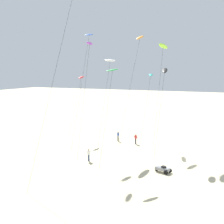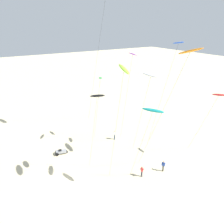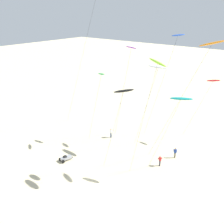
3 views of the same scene
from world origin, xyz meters
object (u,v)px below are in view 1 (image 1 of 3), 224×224
at_px(kite_purple, 89,46).
at_px(kite_lime, 163,47).
at_px(kite_black, 165,71).
at_px(kite_flyer_furthest, 118,136).
at_px(kite_orange, 140,38).
at_px(kite_white, 110,61).
at_px(beach_buggy, 163,169).
at_px(kite_flyer_nearest, 136,139).
at_px(kite_red, 81,78).
at_px(kite_green, 112,72).
at_px(kite_blue, 89,37).
at_px(kite_teal, 151,75).
at_px(kite_flyer_middle, 89,155).

height_order(kite_purple, kite_lime, kite_lime).
relative_size(kite_black, kite_flyer_furthest, 7.54).
bearing_deg(kite_lime, kite_orange, 52.73).
bearing_deg(kite_white, beach_buggy, -128.69).
bearing_deg(kite_flyer_nearest, kite_red, 79.03).
distance_m(kite_orange, kite_flyer_nearest, 17.41).
height_order(kite_orange, kite_purple, kite_orange).
bearing_deg(kite_green, kite_blue, 43.27).
height_order(kite_blue, kite_green, kite_blue).
bearing_deg(kite_orange, kite_flyer_nearest, -166.53).
xyz_separation_m(kite_blue, kite_purple, (-5.99, -3.29, -2.07)).
relative_size(kite_red, kite_flyer_nearest, 6.67).
distance_m(kite_lime, beach_buggy, 20.13).
distance_m(kite_orange, kite_blue, 9.49).
bearing_deg(kite_white, kite_black, -88.83).
distance_m(kite_purple, kite_green, 6.06).
bearing_deg(kite_lime, kite_teal, 50.96).
distance_m(kite_orange, kite_lime, 6.79).
bearing_deg(kite_white, kite_flyer_furthest, 2.84).
xyz_separation_m(kite_teal, kite_flyer_furthest, (-2.30, 4.92, -10.36)).
distance_m(kite_purple, kite_red, 13.85).
bearing_deg(kite_black, kite_orange, 39.98).
height_order(kite_orange, kite_green, kite_orange).
height_order(kite_purple, kite_green, kite_purple).
xyz_separation_m(kite_flyer_furthest, beach_buggy, (-12.38, -11.03, -0.46)).
bearing_deg(beach_buggy, kite_purple, 74.05).
bearing_deg(kite_blue, kite_flyer_furthest, -51.13).
bearing_deg(kite_blue, kite_teal, -58.39).
height_order(kite_red, kite_lime, kite_lime).
relative_size(kite_teal, beach_buggy, 5.44).
xyz_separation_m(kite_black, beach_buggy, (-8.86, -2.29, -11.59)).
bearing_deg(kite_orange, kite_red, 104.20).
bearing_deg(beach_buggy, kite_red, 53.82).
relative_size(kite_orange, kite_purple, 1.14).
bearing_deg(kite_teal, kite_orange, 54.52).
bearing_deg(kite_orange, kite_flyer_middle, 174.66).
relative_size(kite_red, kite_green, 0.90).
bearing_deg(beach_buggy, kite_flyer_furthest, 41.68).
bearing_deg(kite_red, kite_white, -122.60).
height_order(kite_white, beach_buggy, kite_white).
bearing_deg(kite_purple, kite_orange, -12.01).
relative_size(kite_black, beach_buggy, 5.92).
distance_m(kite_blue, kite_flyer_nearest, 18.23).
relative_size(kite_white, kite_green, 1.12).
relative_size(kite_purple, kite_red, 1.44).
bearing_deg(kite_red, kite_purple, -144.81).
relative_size(kite_white, kite_blue, 0.77).
bearing_deg(kite_black, kite_flyer_middle, 136.77).
relative_size(kite_blue, kite_flyer_middle, 10.81).
distance_m(kite_blue, kite_lime, 11.90).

